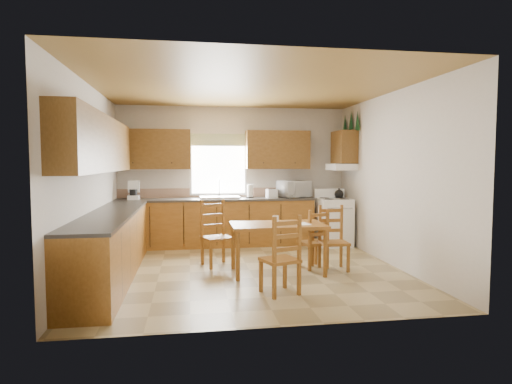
{
  "coord_description": "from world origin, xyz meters",
  "views": [
    {
      "loc": [
        -0.88,
        -6.24,
        1.61
      ],
      "look_at": [
        0.15,
        0.3,
        1.15
      ],
      "focal_mm": 30.0,
      "sensor_mm": 36.0,
      "label": 1
    }
  ],
  "objects": [
    {
      "name": "wall_left",
      "position": [
        -2.25,
        0.0,
        1.35
      ],
      "size": [
        4.5,
        4.5,
        0.0
      ],
      "primitive_type": "plane",
      "color": "beige",
      "rests_on": "floor"
    },
    {
      "name": "chair_near_left",
      "position": [
        0.21,
        -1.19,
        0.48
      ],
      "size": [
        0.51,
        0.5,
        0.97
      ],
      "primitive_type": "cube",
      "rotation": [
        0.0,
        0.0,
        3.47
      ],
      "color": "brown",
      "rests_on": "floor"
    },
    {
      "name": "dining_table",
      "position": [
        0.39,
        -0.23,
        0.36
      ],
      "size": [
        1.36,
        0.78,
        0.72
      ],
      "primitive_type": "cube",
      "rotation": [
        0.0,
        0.0,
        -0.01
      ],
      "color": "brown",
      "rests_on": "floor"
    },
    {
      "name": "window_valance",
      "position": [
        -0.3,
        2.19,
        2.05
      ],
      "size": [
        1.19,
        0.01,
        0.24
      ],
      "primitive_type": "cube",
      "color": "#58773D",
      "rests_on": "wall_back"
    },
    {
      "name": "upper_cab_back_right",
      "position": [
        0.86,
        2.08,
        1.85
      ],
      "size": [
        1.25,
        0.33,
        0.75
      ],
      "primitive_type": "cube",
      "color": "brown",
      "rests_on": "wall_back"
    },
    {
      "name": "window_pane",
      "position": [
        -0.3,
        2.21,
        1.55
      ],
      "size": [
        1.05,
        0.01,
        1.1
      ],
      "primitive_type": "cube",
      "color": "white",
      "rests_on": "wall_back"
    },
    {
      "name": "table_card",
      "position": [
        0.36,
        -0.21,
        0.78
      ],
      "size": [
        0.09,
        0.03,
        0.12
      ],
      "primitive_type": "cube",
      "rotation": [
        0.0,
        0.0,
        0.1
      ],
      "color": "white",
      "rests_on": "dining_table"
    },
    {
      "name": "toaster",
      "position": [
        0.72,
        1.94,
        1.0
      ],
      "size": [
        0.23,
        0.18,
        0.17
      ],
      "primitive_type": "cube",
      "rotation": [
        0.0,
        0.0,
        0.27
      ],
      "color": "white",
      "rests_on": "counter_back"
    },
    {
      "name": "stove",
      "position": [
        1.88,
        1.61,
        0.45
      ],
      "size": [
        0.63,
        0.64,
        0.9
      ],
      "primitive_type": "cube",
      "rotation": [
        0.0,
        0.0,
        -0.04
      ],
      "color": "white",
      "rests_on": "floor"
    },
    {
      "name": "pine_decal_b",
      "position": [
        2.21,
        1.65,
        2.42
      ],
      "size": [
        0.22,
        0.22,
        0.36
      ],
      "primitive_type": "cone",
      "color": "#144120",
      "rests_on": "wall_right"
    },
    {
      "name": "window_frame",
      "position": [
        -0.3,
        2.22,
        1.55
      ],
      "size": [
        1.13,
        0.02,
        1.18
      ],
      "primitive_type": "cube",
      "color": "white",
      "rests_on": "wall_back"
    },
    {
      "name": "backsplash",
      "position": [
        -0.38,
        2.24,
        1.01
      ],
      "size": [
        3.75,
        0.01,
        0.18
      ],
      "primitive_type": "cube",
      "color": "#926F58",
      "rests_on": "counter_back"
    },
    {
      "name": "lower_cab_back",
      "position": [
        -0.38,
        1.95,
        0.44
      ],
      "size": [
        3.75,
        0.6,
        0.88
      ],
      "primitive_type": "cube",
      "color": "brown",
      "rests_on": "floor"
    },
    {
      "name": "pine_decal_a",
      "position": [
        2.21,
        1.33,
        2.38
      ],
      "size": [
        0.22,
        0.22,
        0.36
      ],
      "primitive_type": "cone",
      "color": "#144120",
      "rests_on": "wall_right"
    },
    {
      "name": "range_hood",
      "position": [
        2.03,
        1.65,
        1.52
      ],
      "size": [
        0.44,
        0.62,
        0.12
      ],
      "primitive_type": "cube",
      "color": "white",
      "rests_on": "wall_right"
    },
    {
      "name": "ceiling",
      "position": [
        0.0,
        0.0,
        2.7
      ],
      "size": [
        4.5,
        4.5,
        0.0
      ],
      "primitive_type": "plane",
      "color": "olive",
      "rests_on": "floor"
    },
    {
      "name": "upper_cab_left",
      "position": [
        -2.08,
        -0.15,
        1.85
      ],
      "size": [
        0.33,
        3.6,
        0.75
      ],
      "primitive_type": "cube",
      "color": "brown",
      "rests_on": "wall_left"
    },
    {
      "name": "coffeemaker",
      "position": [
        -1.9,
        1.93,
        1.11
      ],
      "size": [
        0.31,
        0.33,
        0.38
      ],
      "primitive_type": "cube",
      "rotation": [
        0.0,
        0.0,
        0.4
      ],
      "color": "white",
      "rests_on": "counter_back"
    },
    {
      "name": "lower_cab_left",
      "position": [
        -1.95,
        -0.15,
        0.44
      ],
      "size": [
        0.6,
        3.6,
        0.88
      ],
      "primitive_type": "cube",
      "color": "brown",
      "rests_on": "floor"
    },
    {
      "name": "paper_towel",
      "position": [
        0.29,
        1.97,
        1.05
      ],
      "size": [
        0.11,
        0.11,
        0.26
      ],
      "primitive_type": "cylinder",
      "rotation": [
        0.0,
        0.0,
        0.02
      ],
      "color": "white",
      "rests_on": "counter_back"
    },
    {
      "name": "microwave",
      "position": [
        1.17,
        1.95,
        1.08
      ],
      "size": [
        0.66,
        0.58,
        0.33
      ],
      "primitive_type": "imported",
      "rotation": [
        0.0,
        0.0,
        0.42
      ],
      "color": "white",
      "rests_on": "counter_back"
    },
    {
      "name": "counter_back",
      "position": [
        -0.38,
        1.95,
        0.9
      ],
      "size": [
        3.75,
        0.63,
        0.04
      ],
      "primitive_type": "cube",
      "color": "#393632",
      "rests_on": "lower_cab_back"
    },
    {
      "name": "floor",
      "position": [
        0.0,
        0.0,
        0.0
      ],
      "size": [
        4.5,
        4.5,
        0.0
      ],
      "primitive_type": "plane",
      "color": "#9E8A5C",
      "rests_on": "ground"
    },
    {
      "name": "chair_far_left",
      "position": [
        -0.45,
        0.35,
        0.51
      ],
      "size": [
        0.54,
        0.53,
        1.01
      ],
      "primitive_type": "cube",
      "rotation": [
        0.0,
        0.0,
        0.35
      ],
      "color": "brown",
      "rests_on": "floor"
    },
    {
      "name": "wall_back",
      "position": [
        0.0,
        2.25,
        1.35
      ],
      "size": [
        4.5,
        4.5,
        0.0
      ],
      "primitive_type": "plane",
      "color": "beige",
      "rests_on": "floor"
    },
    {
      "name": "sink_basin",
      "position": [
        -0.3,
        1.95,
        0.94
      ],
      "size": [
        0.75,
        0.45,
        0.04
      ],
      "primitive_type": "cube",
      "color": "silver",
      "rests_on": "counter_back"
    },
    {
      "name": "upper_cab_stove",
      "position": [
        2.08,
        1.65,
        1.9
      ],
      "size": [
        0.33,
        0.62,
        0.62
      ],
      "primitive_type": "cube",
      "color": "brown",
      "rests_on": "wall_right"
    },
    {
      "name": "chair_far_right",
      "position": [
        1.25,
        -0.18,
        0.48
      ],
      "size": [
        0.41,
        0.39,
        0.95
      ],
      "primitive_type": "cube",
      "rotation": [
        0.0,
        0.0,
        -0.02
      ],
      "color": "brown",
      "rests_on": "floor"
    },
    {
      "name": "table_paper",
      "position": [
        0.72,
        -0.3,
        0.72
      ],
      "size": [
        0.25,
        0.31,
        0.0
      ],
      "primitive_type": "cube",
      "rotation": [
        0.0,
        0.0,
        0.11
      ],
      "color": "white",
      "rests_on": "dining_table"
    },
    {
      "name": "pine_decal_c",
      "position": [
        2.21,
        1.97,
        2.38
      ],
      "size": [
        0.22,
        0.22,
        0.36
      ],
      "primitive_type": "cone",
      "color": "#144120",
      "rests_on": "wall_right"
    },
    {
      "name": "wall_right",
      "position": [
        2.25,
        0.0,
        1.35
      ],
      "size": [
        4.5,
        4.5,
        0.0
      ],
      "primitive_type": "plane",
      "color": "beige",
      "rests_on": "floor"
    },
    {
      "name": "chair_near_right",
      "position": [
        0.98,
        -0.01,
        0.45
      ],
      "size": [
        0.47,
        0.46,
        0.9
      ],
      "primitive_type": "cube",
      "rotation": [
        0.0,
        0.0,
        3.46
      ],
      "color": "brown",
      "rests_on": "floor"
    },
    {
      "name": "upper_cab_back_left",
      "position": [
        -1.55,
        2.08,
        1.85
      ],
      "size": [
        1.41,
        0.33,
        0.75
      ],
      "primitive_type": "cube",
      "color": "brown",
      "rests_on": "wall_back"
    },
    {
      "name": "counter_left",
      "position": [
        -1.95,
        -0.15,
        0.9
      ],
      "size": [
        0.63,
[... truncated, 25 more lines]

